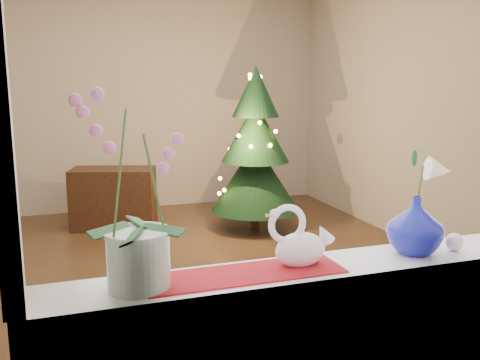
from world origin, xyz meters
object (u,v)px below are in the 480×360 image
object	(u,v)px
orchid_pot	(136,191)
side_table	(114,198)
swan	(301,236)
blue_vase	(416,221)
paperweight	(454,242)
xmas_tree	(255,149)

from	to	relation	value
orchid_pot	side_table	distance (m)	4.15
orchid_pot	swan	world-z (taller)	orchid_pot
orchid_pot	blue_vase	world-z (taller)	orchid_pot
orchid_pot	paperweight	xyz separation A→B (m)	(1.20, -0.02, -0.28)
blue_vase	xmas_tree	distance (m)	3.63
swan	side_table	size ratio (longest dim) A/B	0.29
swan	blue_vase	size ratio (longest dim) A/B	1.00
paperweight	orchid_pot	bearing A→B (deg)	179.20
blue_vase	side_table	distance (m)	4.16
paperweight	side_table	bearing A→B (deg)	102.32
orchid_pot	blue_vase	distance (m)	1.05
orchid_pot	swan	size ratio (longest dim) A/B	2.48
orchid_pot	xmas_tree	bearing A→B (deg)	64.12
paperweight	xmas_tree	size ratio (longest dim) A/B	0.04
xmas_tree	swan	bearing A→B (deg)	-108.17
blue_vase	paperweight	bearing A→B (deg)	-9.16
orchid_pot	side_table	bearing A→B (deg)	85.60
orchid_pot	swan	distance (m)	0.60
swan	xmas_tree	xyz separation A→B (m)	(1.16, 3.54, -0.18)
orchid_pot	blue_vase	bearing A→B (deg)	0.53
xmas_tree	side_table	bearing A→B (deg)	161.32
swan	side_table	xyz separation A→B (m)	(-0.26, 4.02, -0.71)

